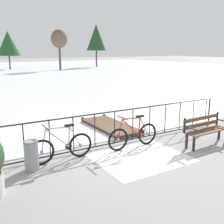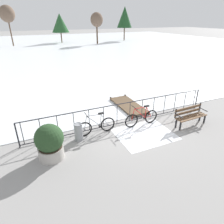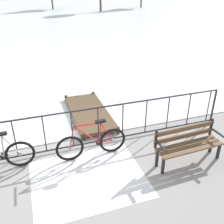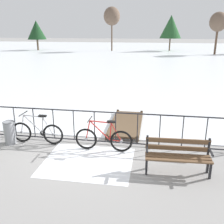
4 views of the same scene
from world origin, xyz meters
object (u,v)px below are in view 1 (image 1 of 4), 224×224
park_bench (205,128)px  bicycle_second (62,147)px  bicycle_near_railing (133,135)px  trash_bin (31,155)px

park_bench → bicycle_second: bearing=166.2°
bicycle_near_railing → trash_bin: size_ratio=2.34×
bicycle_near_railing → trash_bin: 2.98m
bicycle_near_railing → trash_bin: bearing=-179.8°
bicycle_near_railing → park_bench: size_ratio=1.06×
bicycle_second → trash_bin: size_ratio=2.34×
bicycle_near_railing → bicycle_second: 2.16m
bicycle_second → park_bench: bicycle_second is taller
trash_bin → park_bench: bearing=-9.7°
bicycle_near_railing → bicycle_second: size_ratio=1.00×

